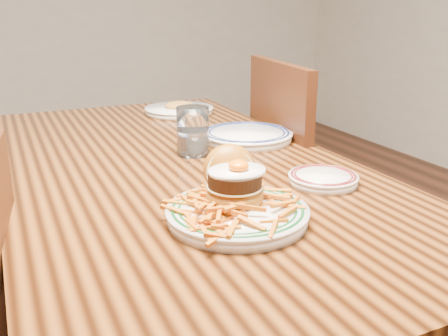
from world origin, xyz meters
name	(u,v)px	position (x,y,z in m)	size (l,w,h in m)	color
table	(176,193)	(0.00, 0.00, 0.66)	(0.85, 1.60, 0.75)	black
chair_right	(310,192)	(0.55, 0.17, 0.52)	(0.51, 0.51, 0.97)	#3A1A0C
main_plate	(236,200)	(-0.01, -0.38, 0.79)	(0.27, 0.29, 0.13)	white
side_plate	(323,178)	(0.25, -0.30, 0.76)	(0.16, 0.17, 0.02)	white
rear_plate	(247,135)	(0.27, 0.11, 0.77)	(0.27, 0.27, 0.03)	white
water_glass	(193,134)	(0.07, 0.04, 0.81)	(0.09, 0.09, 0.13)	white
far_plate	(179,109)	(0.21, 0.56, 0.77)	(0.25, 0.25, 0.05)	white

